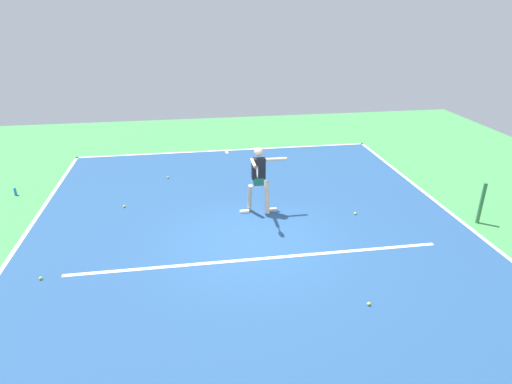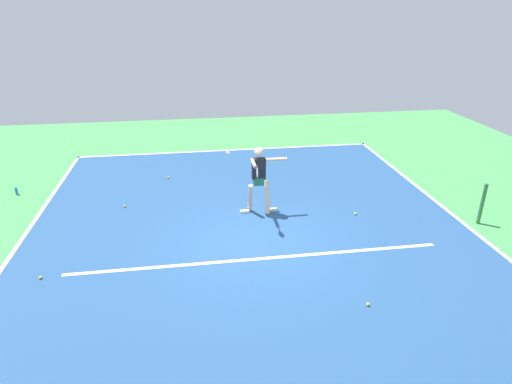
{
  "view_description": "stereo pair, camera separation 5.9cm",
  "coord_description": "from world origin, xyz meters",
  "px_view_note": "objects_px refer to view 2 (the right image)",
  "views": [
    {
      "loc": [
        1.3,
        8.62,
        5.06
      ],
      "look_at": [
        -0.18,
        -0.73,
        0.9
      ],
      "focal_mm": 30.3,
      "sensor_mm": 36.0,
      "label": 1
    },
    {
      "loc": [
        1.24,
        8.63,
        5.06
      ],
      "look_at": [
        -0.18,
        -0.73,
        0.9
      ],
      "focal_mm": 30.3,
      "sensor_mm": 36.0,
      "label": 2
    }
  ],
  "objects_px": {
    "net_post": "(482,204)",
    "tennis_ball_far_corner": "(356,214)",
    "tennis_ball_near_player": "(125,206)",
    "tennis_ball_by_sideline": "(40,278)",
    "tennis_ball_by_baseline": "(368,304)",
    "tennis_ball_centre_court": "(169,177)",
    "water_bottle": "(16,191)",
    "tennis_player": "(259,176)"
  },
  "relations": [
    {
      "from": "net_post",
      "to": "tennis_ball_far_corner",
      "type": "distance_m",
      "value": 3.04
    },
    {
      "from": "tennis_ball_far_corner",
      "to": "tennis_ball_near_player",
      "type": "bearing_deg",
      "value": -12.91
    },
    {
      "from": "net_post",
      "to": "tennis_ball_by_sideline",
      "type": "xyz_separation_m",
      "value": [
        10.1,
        0.87,
        -0.5
      ]
    },
    {
      "from": "tennis_ball_by_baseline",
      "to": "tennis_ball_centre_court",
      "type": "distance_m",
      "value": 7.85
    },
    {
      "from": "net_post",
      "to": "water_bottle",
      "type": "bearing_deg",
      "value": -16.67
    },
    {
      "from": "tennis_ball_far_corner",
      "to": "water_bottle",
      "type": "distance_m",
      "value": 9.55
    },
    {
      "from": "tennis_player",
      "to": "tennis_ball_centre_court",
      "type": "xyz_separation_m",
      "value": [
        2.43,
        -2.8,
        -1.0
      ]
    },
    {
      "from": "water_bottle",
      "to": "tennis_ball_centre_court",
      "type": "bearing_deg",
      "value": -171.71
    },
    {
      "from": "tennis_ball_far_corner",
      "to": "tennis_ball_by_baseline",
      "type": "distance_m",
      "value": 3.72
    },
    {
      "from": "tennis_ball_by_sideline",
      "to": "water_bottle",
      "type": "distance_m",
      "value": 4.87
    },
    {
      "from": "net_post",
      "to": "tennis_ball_far_corner",
      "type": "height_order",
      "value": "net_post"
    },
    {
      "from": "tennis_player",
      "to": "tennis_ball_centre_court",
      "type": "relative_size",
      "value": 27.23
    },
    {
      "from": "tennis_ball_near_player",
      "to": "tennis_player",
      "type": "bearing_deg",
      "value": 166.33
    },
    {
      "from": "net_post",
      "to": "tennis_ball_by_baseline",
      "type": "relative_size",
      "value": 16.21
    },
    {
      "from": "tennis_ball_centre_court",
      "to": "tennis_player",
      "type": "bearing_deg",
      "value": 130.97
    },
    {
      "from": "tennis_player",
      "to": "tennis_ball_by_sideline",
      "type": "height_order",
      "value": "tennis_player"
    },
    {
      "from": "tennis_ball_by_baseline",
      "to": "water_bottle",
      "type": "bearing_deg",
      "value": -37.76
    },
    {
      "from": "net_post",
      "to": "tennis_ball_by_sideline",
      "type": "bearing_deg",
      "value": 4.95
    },
    {
      "from": "tennis_ball_near_player",
      "to": "net_post",
      "type": "bearing_deg",
      "value": 165.57
    },
    {
      "from": "tennis_ball_centre_court",
      "to": "tennis_ball_near_player",
      "type": "bearing_deg",
      "value": 60.5
    },
    {
      "from": "tennis_ball_by_baseline",
      "to": "tennis_ball_centre_court",
      "type": "relative_size",
      "value": 1.0
    },
    {
      "from": "tennis_ball_by_sideline",
      "to": "tennis_ball_by_baseline",
      "type": "xyz_separation_m",
      "value": [
        -6.15,
        1.77,
        0.0
      ]
    },
    {
      "from": "tennis_player",
      "to": "tennis_ball_by_sideline",
      "type": "xyz_separation_m",
      "value": [
        4.78,
        2.29,
        -1.0
      ]
    },
    {
      "from": "tennis_player",
      "to": "water_bottle",
      "type": "height_order",
      "value": "tennis_player"
    },
    {
      "from": "water_bottle",
      "to": "tennis_ball_far_corner",
      "type": "bearing_deg",
      "value": 163.61
    },
    {
      "from": "tennis_ball_by_sideline",
      "to": "tennis_ball_near_player",
      "type": "bearing_deg",
      "value": -111.59
    },
    {
      "from": "tennis_ball_far_corner",
      "to": "tennis_ball_centre_court",
      "type": "distance_m",
      "value": 5.91
    },
    {
      "from": "tennis_ball_near_player",
      "to": "tennis_ball_by_baseline",
      "type": "bearing_deg",
      "value": 134.83
    },
    {
      "from": "net_post",
      "to": "tennis_ball_near_player",
      "type": "relative_size",
      "value": 16.21
    },
    {
      "from": "tennis_player",
      "to": "tennis_ball_far_corner",
      "type": "relative_size",
      "value": 27.23
    },
    {
      "from": "tennis_ball_far_corner",
      "to": "water_bottle",
      "type": "relative_size",
      "value": 0.3
    },
    {
      "from": "water_bottle",
      "to": "tennis_player",
      "type": "bearing_deg",
      "value": 161.97
    },
    {
      "from": "tennis_ball_far_corner",
      "to": "tennis_ball_by_baseline",
      "type": "relative_size",
      "value": 1.0
    },
    {
      "from": "tennis_player",
      "to": "net_post",
      "type": "bearing_deg",
      "value": 165.21
    },
    {
      "from": "tennis_player",
      "to": "tennis_ball_by_baseline",
      "type": "distance_m",
      "value": 4.4
    },
    {
      "from": "tennis_ball_centre_court",
      "to": "water_bottle",
      "type": "distance_m",
      "value": 4.31
    },
    {
      "from": "tennis_player",
      "to": "tennis_ball_near_player",
      "type": "xyz_separation_m",
      "value": [
        3.53,
        -0.86,
        -1.0
      ]
    },
    {
      "from": "net_post",
      "to": "tennis_ball_near_player",
      "type": "distance_m",
      "value": 9.15
    },
    {
      "from": "tennis_ball_by_sideline",
      "to": "tennis_ball_far_corner",
      "type": "height_order",
      "value": "same"
    },
    {
      "from": "tennis_ball_centre_court",
      "to": "water_bottle",
      "type": "xyz_separation_m",
      "value": [
        4.27,
        0.62,
        0.08
      ]
    },
    {
      "from": "net_post",
      "to": "tennis_ball_by_sideline",
      "type": "distance_m",
      "value": 10.15
    },
    {
      "from": "tennis_ball_near_player",
      "to": "tennis_ball_by_sideline",
      "type": "bearing_deg",
      "value": 68.41
    }
  ]
}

